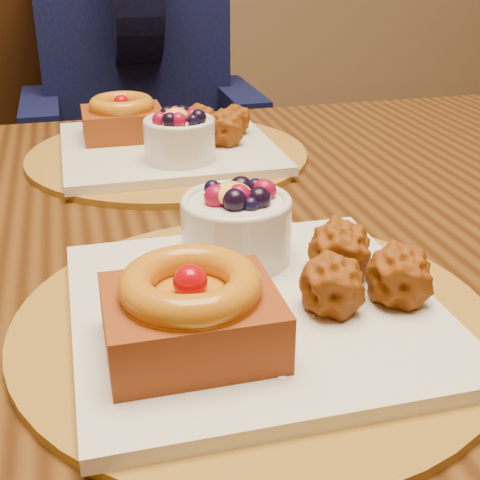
% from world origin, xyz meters
% --- Properties ---
extents(dining_table, '(1.60, 0.90, 0.76)m').
position_xyz_m(dining_table, '(-0.06, -0.08, 0.68)').
color(dining_table, black).
rests_on(dining_table, ground).
extents(place_setting_near, '(0.38, 0.38, 0.09)m').
position_xyz_m(place_setting_near, '(-0.06, -0.30, 0.78)').
color(place_setting_near, brown).
rests_on(place_setting_near, dining_table).
extents(place_setting_far, '(0.38, 0.38, 0.09)m').
position_xyz_m(place_setting_far, '(-0.06, 0.13, 0.78)').
color(place_setting_far, brown).
rests_on(place_setting_far, dining_table).
extents(chair_far, '(0.58, 0.58, 0.92)m').
position_xyz_m(chair_far, '(-0.16, 0.73, 0.51)').
color(chair_far, black).
rests_on(chair_far, ground).
extents(diner, '(0.47, 0.46, 0.77)m').
position_xyz_m(diner, '(-0.04, 0.72, 0.82)').
color(diner, black).
rests_on(diner, ground).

